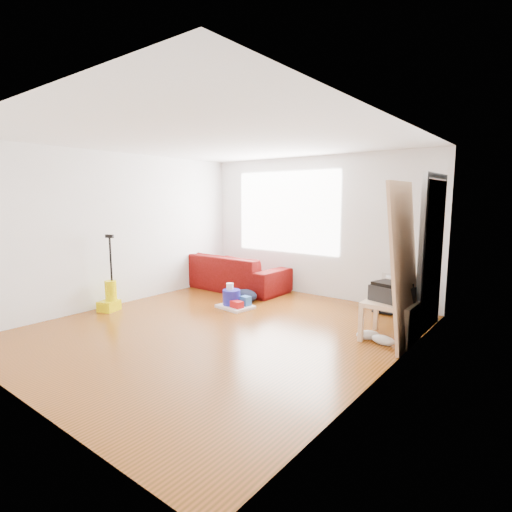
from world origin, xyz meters
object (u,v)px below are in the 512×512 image
Objects in this scene: sofa at (231,288)px; side_table at (391,307)px; cleaning_tray at (237,304)px; backpack at (246,302)px; vacuum at (110,297)px; bucket at (232,307)px; tv_stand at (398,305)px.

side_table reaches higher than sofa.
cleaning_tray is at bearing 135.17° from sofa.
backpack is (0.91, -0.65, 0.00)m from sofa.
vacuum reaches higher than side_table.
cleaning_tray is (0.10, 0.01, 0.06)m from bucket.
vacuum is (-0.46, -2.36, 0.22)m from sofa.
tv_stand is at bearing 9.52° from backpack.
bucket is 0.24× the size of vacuum.
sofa reaches higher than cleaning_tray.
tv_stand is 1.18× the size of side_table.
bucket is at bearing -174.61° from cleaning_tray.
vacuum reaches higher than bucket.
bucket is at bearing 132.02° from sofa.
vacuum is (-3.65, -2.63, 0.08)m from tv_stand.
cleaning_tray is at bearing -84.62° from backpack.
vacuum is (-3.95, -1.42, -0.19)m from side_table.
side_table is at bearing 1.89° from cleaning_tray.
tv_stand is 2.52m from cleaning_tray.
vacuum is at bearing -140.97° from backpack.
sofa is 1.45m from cleaning_tray.
backpack is at bearing 93.17° from bucket.
sofa is 3.21m from tv_stand.
sofa is 1.93× the size of vacuum.
vacuum is at bearing -149.67° from tv_stand.
cleaning_tray is (1.03, -1.02, 0.06)m from sofa.
tv_stand reaches higher than backpack.
cleaning_tray is 2.00m from vacuum.
vacuum is at bearing -138.04° from cleaning_tray.
bucket is at bearing -177.98° from side_table.
tv_stand is 1.82× the size of backpack.
tv_stand is at bearing 30.83° from cleaning_tray.
tv_stand is 2.47m from backpack.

